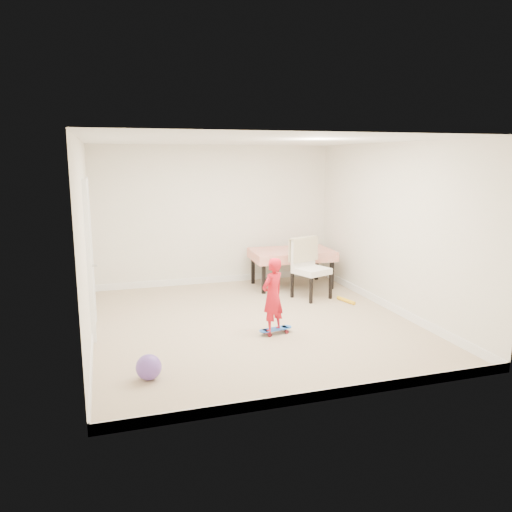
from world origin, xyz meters
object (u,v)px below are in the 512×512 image
object	(u,v)px
dining_table	(291,268)
child	(273,298)
dining_chair	(312,269)
skateboard	(276,331)
balloon	(149,367)

from	to	relation	value
dining_table	child	world-z (taller)	child
dining_table	dining_chair	xyz separation A→B (m)	(0.03, -0.86, 0.17)
dining_chair	skateboard	bearing A→B (deg)	-149.18
dining_chair	skateboard	xyz separation A→B (m)	(-1.17, -1.48, -0.48)
dining_table	skateboard	size ratio (longest dim) A/B	3.02
dining_table	balloon	world-z (taller)	dining_table
dining_chair	balloon	size ratio (longest dim) A/B	3.69
skateboard	balloon	xyz separation A→B (m)	(-1.79, -0.95, 0.10)
balloon	skateboard	bearing A→B (deg)	27.94
dining_table	dining_chair	size ratio (longest dim) A/B	1.43
skateboard	dining_table	bearing A→B (deg)	53.44
skateboard	child	bearing A→B (deg)	-175.56
dining_table	child	xyz separation A→B (m)	(-1.19, -2.36, 0.17)
skateboard	child	world-z (taller)	child
dining_chair	balloon	xyz separation A→B (m)	(-2.96, -2.44, -0.38)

